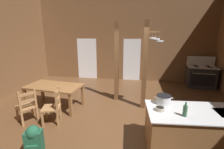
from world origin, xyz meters
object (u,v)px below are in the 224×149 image
Objects in this scene: ladderback_chair_near_window at (53,107)px; stockpot_on_counter at (164,99)px; dining_table at (54,88)px; bottle_tall_on_counter at (185,111)px; stove_range at (201,76)px; ladderback_chair_by_post at (27,107)px; kitchen_island at (201,132)px; backpack at (34,139)px; mixing_bowl_on_counter at (160,109)px.

stockpot_on_counter is at bearing -6.15° from ladderback_chair_near_window.
dining_table is 6.55× the size of bottle_tall_on_counter.
stove_range reaches higher than stockpot_on_counter.
stove_range reaches higher than dining_table.
stockpot_on_counter is (3.44, -0.21, 0.53)m from ladderback_chair_by_post.
kitchen_island is 3.51m from ladderback_chair_near_window.
stove_range is at bearing 67.23° from bottle_tall_on_counter.
backpack is (-3.29, -0.55, -0.13)m from kitchen_island.
ladderback_chair_by_post is at bearing -145.89° from stove_range.
stove_range is 6.19m from ladderback_chair_near_window.
dining_table is at bearing 154.51° from bottle_tall_on_counter.
ladderback_chair_near_window and ladderback_chair_by_post have the same top height.
ladderback_chair_by_post reaches higher than dining_table.
stove_range is at bearing 71.09° from kitchen_island.
bottle_tall_on_counter is (3.46, -1.65, 0.35)m from dining_table.
stockpot_on_counter is at bearing 17.63° from backpack.
stockpot_on_counter is at bearing 160.49° from kitchen_island.
kitchen_island is at bearing -6.41° from ladderback_chair_by_post.
dining_table is at bearing 106.82° from backpack.
dining_table is 3.38m from stockpot_on_counter.
ladderback_chair_near_window is 3.47× the size of bottle_tall_on_counter.
stockpot_on_counter is at bearing -20.10° from dining_table.
stove_range is at bearing 45.50° from backpack.
ladderback_chair_near_window is 1.00× the size of ladderback_chair_by_post.
mixing_bowl_on_counter is (3.04, -1.49, 0.27)m from dining_table.
stove_range is 4.96m from mixing_bowl_on_counter.
ladderback_chair_near_window reaches higher than backpack.
backpack is 3.21× the size of mixing_bowl_on_counter.
stove_range is 4.82× the size of bottle_tall_on_counter.
backpack is (0.88, -1.02, -0.14)m from ladderback_chair_by_post.
mixing_bowl_on_counter is at bearing -117.94° from stove_range.
kitchen_island is at bearing -19.51° from stockpot_on_counter.
ladderback_chair_by_post is 1.59× the size of backpack.
stockpot_on_counter reaches higher than ladderback_chair_near_window.
dining_table reaches higher than backpack.
kitchen_island is 0.97m from mixing_bowl_on_counter.
stockpot_on_counter is (3.15, -1.15, 0.34)m from dining_table.
ladderback_chair_by_post is 3.49m from stockpot_on_counter.
mixing_bowl_on_counter is at bearing 11.12° from backpack.
bottle_tall_on_counter reaches higher than ladderback_chair_by_post.
ladderback_chair_near_window is (0.42, -0.86, -0.20)m from dining_table.
stockpot_on_counter reaches higher than mixing_bowl_on_counter.
stove_range reaches higher than bottle_tall_on_counter.
kitchen_island is 4.14m from dining_table.
dining_table is at bearing 73.14° from ladderback_chair_by_post.
backpack is at bearing -170.44° from kitchen_island.
mixing_bowl_on_counter is 0.68× the size of bottle_tall_on_counter.
dining_table is 3.40m from mixing_bowl_on_counter.
bottle_tall_on_counter is (2.86, 0.32, 0.69)m from backpack.
ladderback_chair_by_post reaches higher than kitchen_island.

